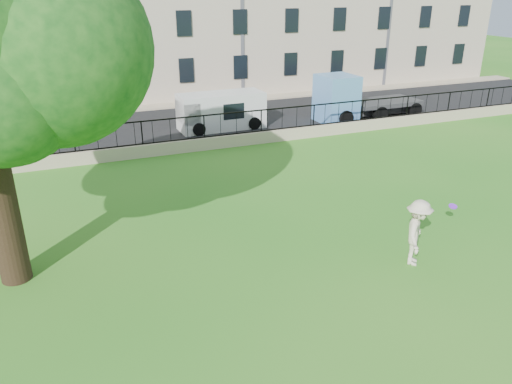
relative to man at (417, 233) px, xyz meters
name	(u,v)px	position (x,y,z in m)	size (l,w,h in m)	color
ground	(325,267)	(-2.50, 0.75, -0.99)	(120.00, 120.00, 0.00)	#24761C
retaining_wall	(205,144)	(-2.50, 12.75, -0.69)	(50.00, 0.40, 0.60)	tan
iron_railing	(204,127)	(-2.50, 12.75, 0.17)	(50.00, 0.05, 1.13)	black
street	(182,126)	(-2.50, 17.45, -0.98)	(60.00, 9.00, 0.01)	black
sidewalk	(162,106)	(-2.50, 22.65, -0.93)	(60.00, 1.40, 0.12)	tan
man	(417,233)	(0.00, 0.00, 0.00)	(1.27, 0.73, 1.97)	beige
frisbee	(453,206)	(2.20, 1.01, 0.03)	(0.27, 0.27, 0.03)	#8128E4
white_van	(221,111)	(-0.50, 16.15, 0.01)	(4.75, 1.85, 1.99)	silver
blue_truck	(368,96)	(8.45, 15.15, 0.37)	(6.47, 2.30, 2.71)	#5F98DF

